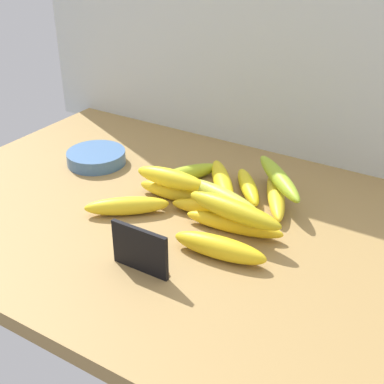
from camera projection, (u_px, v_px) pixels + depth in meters
counter_top at (170, 220)px, 107.67cm from camera, size 110.00×76.00×3.00cm
back_wall at (263, 17)px, 120.32cm from camera, size 130.00×2.00×70.00cm
chalkboard_sign at (140, 251)px, 88.93cm from camera, size 11.00×1.80×8.40cm
fruit_bowl at (96, 157)px, 126.45cm from camera, size 13.90×13.90×3.06cm
banana_0 at (234, 224)px, 100.28cm from camera, size 19.61×6.19×3.38cm
banana_1 at (276, 195)px, 110.12cm from camera, size 12.56×19.78×3.49cm
banana_2 at (175, 192)px, 111.06cm from camera, size 16.71×4.92×3.58cm
banana_3 at (222, 183)px, 114.45cm from camera, size 15.70×18.91×3.77cm
banana_4 at (220, 248)px, 92.95cm from camera, size 17.74×5.89×4.14cm
banana_5 at (248, 187)px, 113.37cm from camera, size 12.35×14.47×3.32cm
banana_6 at (187, 173)px, 118.71cm from camera, size 11.17×15.19×3.40cm
banana_7 at (217, 209)px, 105.19cm from camera, size 18.87×8.60×3.40cm
banana_8 at (127, 206)px, 105.90cm from camera, size 15.53×13.37×3.69cm
banana_9 at (279, 178)px, 109.44cm from camera, size 17.00×17.02×3.33cm
banana_10 at (234, 210)px, 97.86cm from camera, size 20.24×5.79×3.90cm
banana_11 at (171, 178)px, 108.48cm from camera, size 15.92×4.83×3.87cm
banana_12 at (223, 197)px, 102.66cm from camera, size 18.54×7.80×3.38cm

